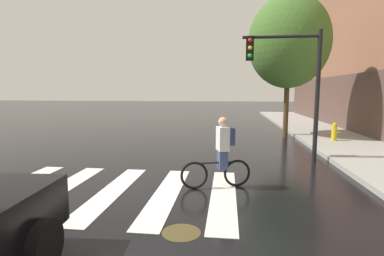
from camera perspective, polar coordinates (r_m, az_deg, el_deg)
name	(u,v)px	position (r m, az deg, el deg)	size (l,w,h in m)	color
ground_plane	(129,192)	(7.06, -11.94, -11.99)	(120.00, 120.00, 0.00)	black
crosswalk_stripes	(112,191)	(7.20, -15.09, -11.66)	(5.63, 3.78, 0.01)	silver
manhole_cover	(181,232)	(5.14, -2.06, -19.37)	(0.64, 0.64, 0.01)	#473D1E
cyclist	(221,153)	(7.07, 5.63, -4.75)	(1.65, 0.57, 1.69)	black
traffic_light_near	(291,73)	(10.17, 18.53, 9.96)	(2.47, 0.28, 4.20)	black
fire_hydrant	(334,132)	(14.30, 25.62, -0.66)	(0.33, 0.22, 0.78)	gold
street_tree_near	(289,42)	(15.49, 18.05, 15.45)	(3.85, 3.85, 6.85)	#4C3823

